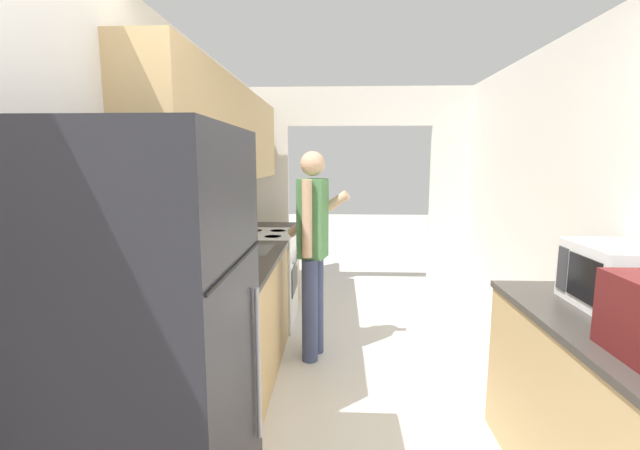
% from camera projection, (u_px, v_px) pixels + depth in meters
% --- Properties ---
extents(wall_left, '(0.38, 6.61, 2.50)m').
position_uv_depth(wall_left, '(190.00, 181.00, 2.92)').
color(wall_left, white).
rests_on(wall_left, ground_plane).
extents(wall_right, '(0.06, 6.61, 2.50)m').
position_uv_depth(wall_right, '(615.00, 231.00, 2.44)').
color(wall_right, white).
rests_on(wall_right, ground_plane).
extents(wall_far_with_doorway, '(3.01, 0.06, 2.50)m').
position_uv_depth(wall_far_with_doorway, '(359.00, 177.00, 5.16)').
color(wall_far_with_doorway, white).
rests_on(wall_far_with_doorway, ground_plane).
extents(counter_left, '(0.62, 3.05, 0.92)m').
position_uv_depth(counter_left, '(241.00, 312.00, 3.38)').
color(counter_left, tan).
rests_on(counter_left, ground_plane).
extents(counter_right, '(0.62, 1.52, 0.92)m').
position_uv_depth(counter_right, '(614.00, 426.00, 1.93)').
color(counter_right, tan).
rests_on(counter_right, ground_plane).
extents(refrigerator, '(0.72, 0.81, 1.77)m').
position_uv_depth(refrigerator, '(151.00, 360.00, 1.65)').
color(refrigerator, black).
rests_on(refrigerator, ground_plane).
extents(range_oven, '(0.66, 0.77, 1.06)m').
position_uv_depth(range_oven, '(264.00, 277.00, 4.37)').
color(range_oven, white).
rests_on(range_oven, ground_plane).
extents(person, '(0.55, 0.44, 1.72)m').
position_uv_depth(person, '(313.00, 249.00, 3.50)').
color(person, '#384266').
rests_on(person, ground_plane).
extents(microwave, '(0.34, 0.45, 0.32)m').
position_uv_depth(microwave, '(613.00, 277.00, 2.11)').
color(microwave, white).
rests_on(microwave, counter_right).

